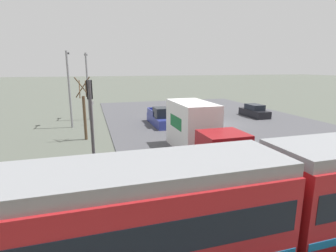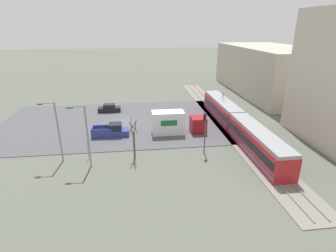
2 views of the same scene
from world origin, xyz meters
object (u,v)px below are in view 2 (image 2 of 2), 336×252
(pickup_truck, at_px, (111,131))
(sedan_car_0, at_px, (109,109))
(no_parking_sign, at_px, (88,147))
(box_truck, at_px, (175,123))
(street_lamp_near_crossing, at_px, (85,132))
(street_tree, at_px, (134,141))
(street_lamp_mid_block, at_px, (56,128))
(light_rail_tram, at_px, (237,123))
(traffic_light_pole, at_px, (205,128))

(pickup_truck, distance_m, sedan_car_0, 12.24)
(sedan_car_0, xyz_separation_m, no_parking_sign, (19.08, -1.03, 0.85))
(box_truck, relative_size, pickup_truck, 1.51)
(street_lamp_near_crossing, xyz_separation_m, no_parking_sign, (-2.09, -0.38, -2.85))
(pickup_truck, bearing_deg, street_tree, 24.51)
(sedan_car_0, height_order, no_parking_sign, no_parking_sign)
(street_tree, relative_size, street_lamp_mid_block, 0.69)
(light_rail_tram, height_order, no_parking_sign, light_rail_tram)
(street_tree, height_order, street_lamp_mid_block, street_lamp_mid_block)
(box_truck, bearing_deg, street_lamp_near_crossing, -52.67)
(pickup_truck, height_order, street_lamp_near_crossing, street_lamp_near_crossing)
(sedan_car_0, bearing_deg, pickup_truck, 6.10)
(box_truck, bearing_deg, sedan_car_0, -137.71)
(pickup_truck, relative_size, no_parking_sign, 2.15)
(light_rail_tram, relative_size, pickup_truck, 5.21)
(traffic_light_pole, bearing_deg, pickup_truck, -119.36)
(light_rail_tram, xyz_separation_m, box_truck, (-1.15, -9.44, 0.01))
(sedan_car_0, height_order, street_lamp_near_crossing, street_lamp_near_crossing)
(light_rail_tram, height_order, pickup_truck, light_rail_tram)
(box_truck, bearing_deg, street_lamp_mid_block, -64.89)
(pickup_truck, bearing_deg, street_lamp_mid_block, -37.67)
(street_tree, xyz_separation_m, street_lamp_near_crossing, (1.41, -5.42, 2.01))
(traffic_light_pole, relative_size, street_lamp_near_crossing, 0.71)
(traffic_light_pole, distance_m, street_lamp_mid_block, 18.16)
(light_rail_tram, relative_size, sedan_car_0, 6.78)
(no_parking_sign, bearing_deg, street_lamp_near_crossing, 10.24)
(light_rail_tram, height_order, traffic_light_pole, traffic_light_pole)
(pickup_truck, bearing_deg, no_parking_sign, -18.67)
(pickup_truck, bearing_deg, light_rail_tram, 86.48)
(no_parking_sign, bearing_deg, box_truck, 119.53)
(sedan_car_0, xyz_separation_m, traffic_light_pole, (19.23, 13.84, 2.80))
(light_rail_tram, height_order, street_lamp_mid_block, street_lamp_mid_block)
(no_parking_sign, bearing_deg, pickup_truck, 161.33)
(traffic_light_pole, relative_size, no_parking_sign, 2.10)
(box_truck, relative_size, street_tree, 1.58)
(light_rail_tram, distance_m, no_parking_sign, 22.32)
(pickup_truck, height_order, sedan_car_0, pickup_truck)
(street_lamp_near_crossing, bearing_deg, no_parking_sign, -169.76)
(box_truck, xyz_separation_m, street_lamp_mid_block, (7.22, -15.40, 2.73))
(traffic_light_pole, bearing_deg, street_lamp_near_crossing, -82.35)
(street_lamp_near_crossing, bearing_deg, street_tree, 104.57)
(box_truck, height_order, street_lamp_mid_block, street_lamp_mid_block)
(street_tree, height_order, no_parking_sign, street_tree)
(pickup_truck, bearing_deg, box_truck, 89.80)
(no_parking_sign, bearing_deg, traffic_light_pole, 89.44)
(pickup_truck, distance_m, street_lamp_mid_block, 9.85)
(pickup_truck, relative_size, street_lamp_mid_block, 0.73)
(street_tree, bearing_deg, street_lamp_near_crossing, -75.43)
(box_truck, bearing_deg, no_parking_sign, -60.47)
(street_lamp_mid_block, bearing_deg, box_truck, 115.11)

